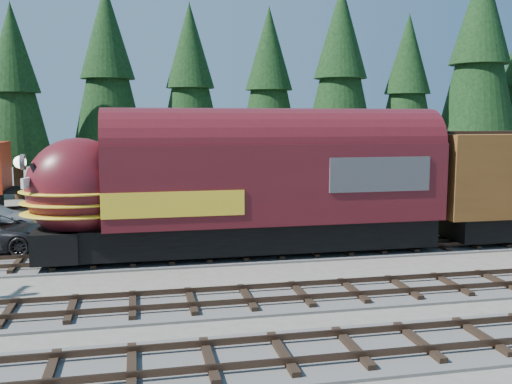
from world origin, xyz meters
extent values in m
plane|color=#6B665B|center=(0.00, 0.00, 0.00)|extent=(120.00, 120.00, 0.00)
cube|color=#4C4947|center=(10.00, 4.00, 0.04)|extent=(68.00, 3.20, 0.08)
cube|color=#38281E|center=(10.00, 3.28, 0.25)|extent=(68.00, 0.08, 0.16)
cube|color=#38281E|center=(10.00, 4.72, 0.25)|extent=(68.00, 0.08, 0.16)
cube|color=#4C4947|center=(-10.00, 18.00, 0.04)|extent=(32.00, 3.20, 0.08)
cube|color=#38281E|center=(-10.00, 17.28, 0.25)|extent=(32.00, 0.08, 0.16)
cube|color=#38281E|center=(-10.00, 18.72, 0.25)|extent=(32.00, 0.08, 0.16)
cube|color=gold|center=(0.00, 10.50, 1.70)|extent=(12.00, 6.00, 3.40)
cube|color=yellow|center=(0.00, 10.50, 4.12)|extent=(11.88, 3.30, 1.44)
cube|color=white|center=(-6.04, 9.50, 2.20)|extent=(0.06, 2.40, 0.60)
cone|color=black|center=(-14.21, 24.67, 8.33)|extent=(5.08, 5.08, 11.58)
cone|color=black|center=(-7.83, 28.14, 9.72)|extent=(5.93, 5.93, 13.51)
cone|color=black|center=(-1.25, 28.42, 9.04)|extent=(5.51, 5.51, 12.56)
cone|color=black|center=(5.18, 27.45, 8.88)|extent=(5.42, 5.42, 12.34)
cone|color=black|center=(10.75, 25.65, 9.86)|extent=(6.01, 6.01, 13.70)
cone|color=black|center=(16.33, 24.84, 8.53)|extent=(5.20, 5.20, 11.85)
cone|color=black|center=(22.36, 24.11, 11.18)|extent=(6.82, 6.82, 15.53)
cube|color=black|center=(-0.91, 4.00, 0.93)|extent=(15.57, 2.79, 1.20)
cube|color=#501218|center=(-0.03, 4.00, 3.17)|extent=(14.20, 3.28, 3.28)
ellipsoid|color=#501218|center=(-8.01, 4.00, 3.06)|extent=(4.15, 3.21, 4.04)
cube|color=#38383A|center=(4.01, 4.00, 3.55)|extent=(4.37, 3.34, 1.42)
sphere|color=white|center=(-10.17, 4.00, 4.15)|extent=(0.48, 0.48, 0.48)
camera|label=1|loc=(-5.77, -19.35, 5.79)|focal=40.00mm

